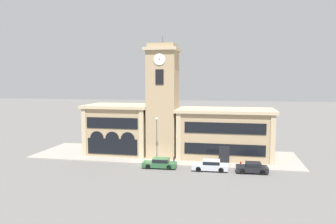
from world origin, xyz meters
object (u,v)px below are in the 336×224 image
(parked_car_near, at_px, (160,163))
(parked_car_mid, at_px, (210,165))
(parked_car_far, at_px, (252,167))
(street_lamp, at_px, (157,134))
(bollard, at_px, (174,160))
(fire_hydrant, at_px, (241,165))

(parked_car_near, xyz_separation_m, parked_car_mid, (6.81, -0.00, 0.03))
(parked_car_far, bearing_deg, street_lamp, -11.36)
(parked_car_mid, bearing_deg, bollard, -23.36)
(fire_hydrant, bearing_deg, parked_car_mid, -156.37)
(parked_car_near, height_order, parked_car_mid, parked_car_mid)
(parked_car_mid, relative_size, street_lamp, 0.73)
(parked_car_near, distance_m, bollard, 2.54)
(parked_car_near, distance_m, parked_car_mid, 6.81)
(parked_car_far, xyz_separation_m, street_lamp, (-13.12, 2.06, 3.64))
(parked_car_far, height_order, bollard, parked_car_far)
(parked_car_near, distance_m, street_lamp, 4.29)
(parked_car_near, bearing_deg, street_lamp, -67.86)
(parked_car_near, xyz_separation_m, fire_hydrant, (10.75, 1.73, -0.15))
(parked_car_far, xyz_separation_m, fire_hydrant, (-1.42, 1.73, -0.15))
(parked_car_near, bearing_deg, parked_car_far, 177.57)
(parked_car_mid, xyz_separation_m, fire_hydrant, (3.95, 1.73, -0.18))
(parked_car_near, height_order, street_lamp, street_lamp)
(parked_car_mid, height_order, parked_car_far, parked_car_mid)
(parked_car_near, xyz_separation_m, parked_car_far, (12.17, -0.00, 0.00))
(bollard, height_order, fire_hydrant, bollard)
(parked_car_far, bearing_deg, fire_hydrant, -53.01)
(parked_car_far, bearing_deg, bollard, -13.14)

